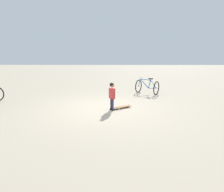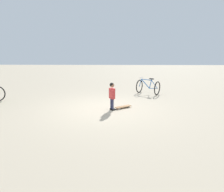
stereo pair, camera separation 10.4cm
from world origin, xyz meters
The scene contains 4 objects.
ground_plane centered at (0.00, 0.00, 0.00)m, with size 50.00×50.00×0.00m, color tan.
child_person centered at (-0.21, -0.44, 0.66)m, with size 0.41×0.26×1.06m.
skateboard centered at (0.06, -0.87, 0.06)m, with size 0.54×0.68×0.07m.
bicycle_mid centered at (2.72, -2.26, 0.38)m, with size 1.19×1.28×0.85m.
Camera 2 is at (-7.30, -0.63, 2.19)m, focal length 30.98 mm.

